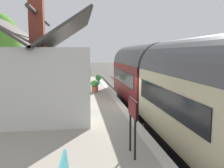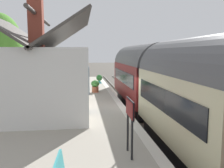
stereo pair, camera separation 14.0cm
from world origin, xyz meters
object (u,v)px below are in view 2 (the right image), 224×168
object	(u,v)px
planter_bench_right	(95,86)
planter_edge_far	(77,79)
train	(193,94)
bench_by_lamp	(75,82)
station_sign_board	(130,113)
tree_far_left	(0,46)
station_building	(43,78)
planter_by_door	(99,79)
bench_mid_platform	(78,80)

from	to	relation	value
planter_bench_right	planter_edge_far	bearing A→B (deg)	12.44
train	planter_bench_right	bearing A→B (deg)	20.24
bench_by_lamp	station_sign_board	world-z (taller)	station_sign_board
planter_edge_far	tree_far_left	xyz separation A→B (m)	(-3.49, 5.79, 3.01)
station_building	tree_far_left	xyz separation A→B (m)	(8.43, 4.42, 1.72)
station_building	planter_bench_right	world-z (taller)	station_building
planter_bench_right	tree_far_left	xyz separation A→B (m)	(2.69, 7.15, 2.88)
planter_by_door	station_sign_board	xyz separation A→B (m)	(-16.01, 0.32, 0.79)
station_building	planter_by_door	distance (m)	11.45
train	planter_bench_right	world-z (taller)	train
planter_edge_far	bench_mid_platform	bearing A→B (deg)	-178.62
planter_edge_far	planter_by_door	distance (m)	2.28
planter_edge_far	station_sign_board	size ratio (longest dim) A/B	0.47
planter_edge_far	station_sign_board	distance (m)	17.17
station_sign_board	tree_far_left	xyz separation A→B (m)	(13.57, 7.50, 2.17)
planter_edge_far	station_sign_board	bearing A→B (deg)	-174.29
planter_edge_far	planter_by_door	xyz separation A→B (m)	(-1.06, -2.02, 0.04)
bench_by_lamp	planter_edge_far	world-z (taller)	bench_by_lamp
bench_mid_platform	bench_by_lamp	world-z (taller)	same
station_building	bench_mid_platform	xyz separation A→B (m)	(9.94, -1.41, -1.16)
station_building	station_sign_board	size ratio (longest dim) A/B	3.67
bench_mid_platform	planter_edge_far	xyz separation A→B (m)	(1.98, 0.05, -0.13)
bench_by_lamp	planter_edge_far	distance (m)	3.88
station_sign_board	station_building	bearing A→B (deg)	30.87
bench_by_lamp	planter_bench_right	xyz separation A→B (m)	(-2.30, -1.49, -0.00)
tree_far_left	bench_by_lamp	bearing A→B (deg)	-93.92
bench_mid_platform	planter_bench_right	xyz separation A→B (m)	(-4.20, -1.32, -0.00)
train	tree_far_left	bearing A→B (deg)	42.34
station_building	planter_by_door	size ratio (longest dim) A/B	7.14
station_building	planter_bench_right	bearing A→B (deg)	-25.43
planter_bench_right	station_sign_board	world-z (taller)	station_sign_board
tree_far_left	train	bearing A→B (deg)	-137.66
train	station_building	bearing A→B (deg)	63.72
bench_mid_platform	planter_bench_right	bearing A→B (deg)	-162.61
planter_bench_right	planter_by_door	xyz separation A→B (m)	(5.12, -0.66, -0.08)
planter_bench_right	train	bearing A→B (deg)	-159.76
station_building	train	bearing A→B (deg)	-116.28
planter_edge_far	tree_far_left	world-z (taller)	tree_far_left
bench_by_lamp	tree_far_left	distance (m)	6.36
station_building	tree_far_left	world-z (taller)	tree_far_left
planter_by_door	tree_far_left	distance (m)	8.70
planter_by_door	bench_mid_platform	bearing A→B (deg)	115.06
station_building	bench_by_lamp	xyz separation A→B (m)	(8.05, -1.24, -1.16)
tree_far_left	planter_by_door	bearing A→B (deg)	-72.71
train	planter_by_door	bearing A→B (deg)	10.42
bench_mid_platform	planter_edge_far	size ratio (longest dim) A/B	1.91
train	planter_edge_far	bearing A→B (deg)	17.07
bench_by_lamp	planter_by_door	world-z (taller)	bench_by_lamp
train	planter_bench_right	distance (m)	9.27
planter_bench_right	planter_edge_far	size ratio (longest dim) A/B	1.28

